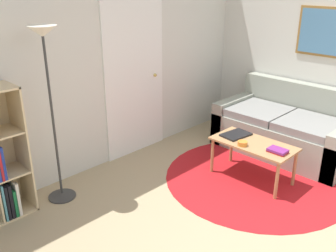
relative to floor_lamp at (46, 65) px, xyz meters
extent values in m
cube|color=silver|center=(0.85, 0.34, -0.08)|extent=(7.47, 0.05, 2.60)
cube|color=white|center=(1.29, 0.30, -0.39)|extent=(0.92, 0.02, 1.99)
sphere|color=tan|center=(1.61, 0.28, -0.43)|extent=(0.04, 0.04, 0.04)
cube|color=silver|center=(3.11, -1.02, -0.08)|extent=(0.05, 5.66, 2.60)
cube|color=olive|center=(3.07, -1.19, 0.11)|extent=(0.02, 0.64, 0.60)
cube|color=teal|center=(3.06, -1.19, 0.11)|extent=(0.01, 0.58, 0.54)
cylinder|color=#B2191E|center=(1.74, -1.22, -1.38)|extent=(2.03, 2.03, 0.01)
cube|color=beige|center=(-0.29, 0.12, -0.76)|extent=(0.02, 0.34, 1.24)
cube|color=teal|center=(-0.59, 0.05, -1.18)|extent=(0.02, 0.19, 0.37)
cube|color=black|center=(-0.56, 0.06, -1.19)|extent=(0.03, 0.20, 0.35)
cube|color=black|center=(-0.52, 0.07, -1.19)|extent=(0.03, 0.22, 0.34)
cube|color=#196B38|center=(-0.49, 0.09, -1.23)|extent=(0.03, 0.26, 0.27)
cube|color=silver|center=(-0.46, 0.08, -1.20)|extent=(0.03, 0.24, 0.34)
cylinder|color=#333333|center=(0.00, 0.00, -1.38)|extent=(0.28, 0.28, 0.01)
cylinder|color=#333333|center=(0.00, 0.00, -0.52)|extent=(0.02, 0.02, 1.63)
cone|color=white|center=(0.00, 0.00, 0.30)|extent=(0.27, 0.27, 0.10)
cube|color=gray|center=(2.60, -1.08, -1.17)|extent=(0.92, 1.68, 0.43)
cube|color=gray|center=(2.98, -1.08, -0.96)|extent=(0.16, 1.68, 0.84)
cube|color=gray|center=(2.60, -0.32, -1.10)|extent=(0.92, 0.16, 0.57)
cube|color=gray|center=(2.52, -1.42, -0.91)|extent=(0.72, 0.66, 0.10)
cube|color=gray|center=(2.52, -0.74, -0.91)|extent=(0.72, 0.66, 0.10)
cube|color=#AD7F51|center=(1.70, -1.18, -0.96)|extent=(0.46, 0.90, 0.02)
cylinder|color=#AD7F51|center=(1.51, -1.59, -1.17)|extent=(0.04, 0.04, 0.42)
cylinder|color=#AD7F51|center=(1.51, -0.77, -1.17)|extent=(0.04, 0.04, 0.42)
cylinder|color=#AD7F51|center=(1.89, -1.59, -1.17)|extent=(0.04, 0.04, 0.42)
cylinder|color=#AD7F51|center=(1.89, -0.77, -1.17)|extent=(0.04, 0.04, 0.42)
cube|color=black|center=(1.73, -0.92, -0.93)|extent=(0.35, 0.26, 0.02)
cylinder|color=orange|center=(1.55, -1.13, -0.92)|extent=(0.11, 0.11, 0.05)
cube|color=#B21E23|center=(1.67, -1.48, -0.94)|extent=(0.13, 0.19, 0.01)
cube|color=#7F287A|center=(1.66, -1.49, -0.92)|extent=(0.13, 0.19, 0.02)
camera|label=1|loc=(-1.60, -3.12, 0.74)|focal=40.00mm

